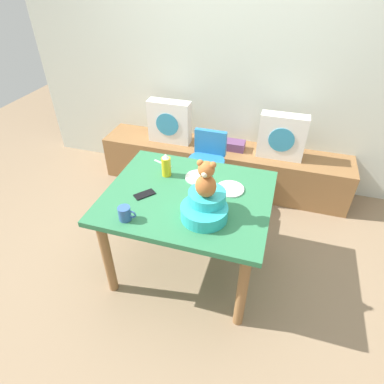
{
  "coord_description": "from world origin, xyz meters",
  "views": [
    {
      "loc": [
        0.55,
        -1.7,
        2.11
      ],
      "look_at": [
        0.0,
        0.1,
        0.69
      ],
      "focal_mm": 30.19,
      "sensor_mm": 36.0,
      "label": 1
    }
  ],
  "objects_px": {
    "book_stack": "(235,145)",
    "highchair": "(206,163)",
    "pillow_floral_right": "(282,137)",
    "cell_phone": "(145,194)",
    "dinner_plate_near": "(230,189)",
    "teddy_bear": "(206,180)",
    "dining_table": "(188,206)",
    "infant_seat_teal": "(205,207)",
    "dinner_plate_far": "(199,178)",
    "coffee_mug": "(125,213)",
    "ketchup_bottle": "(166,165)",
    "pillow_floral_left": "(170,122)"
  },
  "relations": [
    {
      "from": "pillow_floral_right",
      "to": "cell_phone",
      "type": "relative_size",
      "value": 3.06
    },
    {
      "from": "highchair",
      "to": "dinner_plate_near",
      "type": "height_order",
      "value": "highchair"
    },
    {
      "from": "dining_table",
      "to": "infant_seat_teal",
      "type": "relative_size",
      "value": 3.49
    },
    {
      "from": "infant_seat_teal",
      "to": "cell_phone",
      "type": "distance_m",
      "value": 0.47
    },
    {
      "from": "pillow_floral_right",
      "to": "book_stack",
      "type": "distance_m",
      "value": 0.48
    },
    {
      "from": "infant_seat_teal",
      "to": "cell_phone",
      "type": "bearing_deg",
      "value": 169.09
    },
    {
      "from": "teddy_bear",
      "to": "ketchup_bottle",
      "type": "distance_m",
      "value": 0.57
    },
    {
      "from": "infant_seat_teal",
      "to": "cell_phone",
      "type": "height_order",
      "value": "infant_seat_teal"
    },
    {
      "from": "pillow_floral_left",
      "to": "dining_table",
      "type": "distance_m",
      "value": 1.34
    },
    {
      "from": "ketchup_bottle",
      "to": "coffee_mug",
      "type": "xyz_separation_m",
      "value": [
        -0.07,
        -0.55,
        -0.04
      ]
    },
    {
      "from": "dining_table",
      "to": "teddy_bear",
      "type": "bearing_deg",
      "value": -46.4
    },
    {
      "from": "dinner_plate_near",
      "to": "teddy_bear",
      "type": "bearing_deg",
      "value": -106.82
    },
    {
      "from": "highchair",
      "to": "cell_phone",
      "type": "relative_size",
      "value": 5.49
    },
    {
      "from": "pillow_floral_right",
      "to": "dinner_plate_far",
      "type": "relative_size",
      "value": 2.2
    },
    {
      "from": "pillow_floral_right",
      "to": "book_stack",
      "type": "xyz_separation_m",
      "value": [
        -0.45,
        0.02,
        -0.18
      ]
    },
    {
      "from": "book_stack",
      "to": "coffee_mug",
      "type": "bearing_deg",
      "value": -104.58
    },
    {
      "from": "pillow_floral_left",
      "to": "highchair",
      "type": "xyz_separation_m",
      "value": [
        0.51,
        -0.42,
        -0.16
      ]
    },
    {
      "from": "book_stack",
      "to": "dinner_plate_near",
      "type": "relative_size",
      "value": 1.0
    },
    {
      "from": "coffee_mug",
      "to": "pillow_floral_right",
      "type": "bearing_deg",
      "value": 61.24
    },
    {
      "from": "dinner_plate_far",
      "to": "book_stack",
      "type": "bearing_deg",
      "value": 84.44
    },
    {
      "from": "dining_table",
      "to": "dinner_plate_far",
      "type": "xyz_separation_m",
      "value": [
        0.02,
        0.22,
        0.11
      ]
    },
    {
      "from": "pillow_floral_left",
      "to": "infant_seat_teal",
      "type": "distance_m",
      "value": 1.58
    },
    {
      "from": "dinner_plate_far",
      "to": "pillow_floral_left",
      "type": "bearing_deg",
      "value": 121.13
    },
    {
      "from": "highchair",
      "to": "coffee_mug",
      "type": "xyz_separation_m",
      "value": [
        -0.23,
        -1.15,
        0.27
      ]
    },
    {
      "from": "dining_table",
      "to": "dinner_plate_near",
      "type": "bearing_deg",
      "value": 27.87
    },
    {
      "from": "pillow_floral_left",
      "to": "teddy_bear",
      "type": "height_order",
      "value": "teddy_bear"
    },
    {
      "from": "infant_seat_teal",
      "to": "ketchup_bottle",
      "type": "xyz_separation_m",
      "value": [
        -0.4,
        0.37,
        0.02
      ]
    },
    {
      "from": "pillow_floral_right",
      "to": "pillow_floral_left",
      "type": "bearing_deg",
      "value": 180.0
    },
    {
      "from": "infant_seat_teal",
      "to": "teddy_bear",
      "type": "bearing_deg",
      "value": -90.0
    },
    {
      "from": "pillow_floral_left",
      "to": "dinner_plate_near",
      "type": "xyz_separation_m",
      "value": [
        0.85,
        -1.06,
        0.07
      ]
    },
    {
      "from": "pillow_floral_left",
      "to": "pillow_floral_right",
      "type": "bearing_deg",
      "value": 0.0
    },
    {
      "from": "coffee_mug",
      "to": "teddy_bear",
      "type": "bearing_deg",
      "value": 20.96
    },
    {
      "from": "pillow_floral_right",
      "to": "dinner_plate_near",
      "type": "bearing_deg",
      "value": -105.34
    },
    {
      "from": "dining_table",
      "to": "ketchup_bottle",
      "type": "bearing_deg",
      "value": 140.77
    },
    {
      "from": "dinner_plate_near",
      "to": "cell_phone",
      "type": "xyz_separation_m",
      "value": [
        -0.56,
        -0.23,
        -0.0
      ]
    },
    {
      "from": "dinner_plate_far",
      "to": "dining_table",
      "type": "bearing_deg",
      "value": -94.35
    },
    {
      "from": "highchair",
      "to": "teddy_bear",
      "type": "xyz_separation_m",
      "value": [
        0.24,
        -0.97,
        0.5
      ]
    },
    {
      "from": "highchair",
      "to": "coffee_mug",
      "type": "height_order",
      "value": "coffee_mug"
    },
    {
      "from": "ketchup_bottle",
      "to": "dinner_plate_far",
      "type": "bearing_deg",
      "value": 7.04
    },
    {
      "from": "pillow_floral_right",
      "to": "coffee_mug",
      "type": "xyz_separation_m",
      "value": [
        -0.86,
        -1.57,
        0.11
      ]
    },
    {
      "from": "book_stack",
      "to": "highchair",
      "type": "distance_m",
      "value": 0.47
    },
    {
      "from": "pillow_floral_left",
      "to": "dining_table",
      "type": "xyz_separation_m",
      "value": [
        0.58,
        -1.2,
        -0.05
      ]
    },
    {
      "from": "highchair",
      "to": "teddy_bear",
      "type": "relative_size",
      "value": 3.16
    },
    {
      "from": "teddy_bear",
      "to": "cell_phone",
      "type": "relative_size",
      "value": 1.74
    },
    {
      "from": "ketchup_bottle",
      "to": "dinner_plate_far",
      "type": "height_order",
      "value": "ketchup_bottle"
    },
    {
      "from": "infant_seat_teal",
      "to": "teddy_bear",
      "type": "relative_size",
      "value": 1.32
    },
    {
      "from": "pillow_floral_right",
      "to": "dining_table",
      "type": "xyz_separation_m",
      "value": [
        -0.56,
        -1.2,
        -0.05
      ]
    },
    {
      "from": "dinner_plate_near",
      "to": "coffee_mug",
      "type": "bearing_deg",
      "value": -138.42
    },
    {
      "from": "teddy_bear",
      "to": "highchair",
      "type": "bearing_deg",
      "value": 104.01
    },
    {
      "from": "pillow_floral_right",
      "to": "dinner_plate_near",
      "type": "xyz_separation_m",
      "value": [
        -0.29,
        -1.06,
        0.07
      ]
    }
  ]
}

